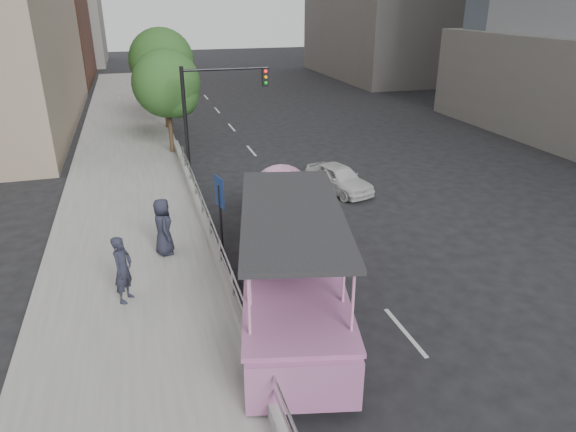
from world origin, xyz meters
name	(u,v)px	position (x,y,z in m)	size (l,w,h in m)	color
ground	(340,298)	(0.00, 0.00, 0.00)	(160.00, 160.00, 0.00)	black
sidewalk	(130,196)	(-5.75, 10.00, 0.15)	(5.50, 80.00, 0.30)	#A5A49F
kerb_wall	(221,267)	(-3.12, 2.00, 0.48)	(0.24, 30.00, 0.36)	#ADAEA8
guardrail	(220,247)	(-3.12, 2.00, 1.14)	(0.07, 22.00, 0.71)	#B5B6BA
duck_boat	(289,259)	(-1.39, 0.58, 1.20)	(4.45, 9.97, 3.22)	black
car	(339,178)	(3.28, 8.39, 0.62)	(1.47, 3.65, 1.25)	silver
pedestrian_near	(123,269)	(-5.90, 1.18, 1.26)	(0.70, 0.46, 1.93)	#222433
pedestrian_far	(163,227)	(-4.66, 3.77, 1.25)	(0.93, 0.61, 1.90)	#222433
parking_sign	(220,212)	(-2.90, 3.00, 1.87)	(0.18, 0.67, 3.02)	black
traffic_signal	(210,103)	(-1.70, 12.50, 3.50)	(4.20, 0.32, 5.20)	black
street_tree_near	(169,86)	(-3.30, 15.93, 3.82)	(3.52, 3.52, 5.72)	#322416
street_tree_far	(164,63)	(-3.10, 21.93, 4.31)	(3.97, 3.97, 6.45)	#322416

